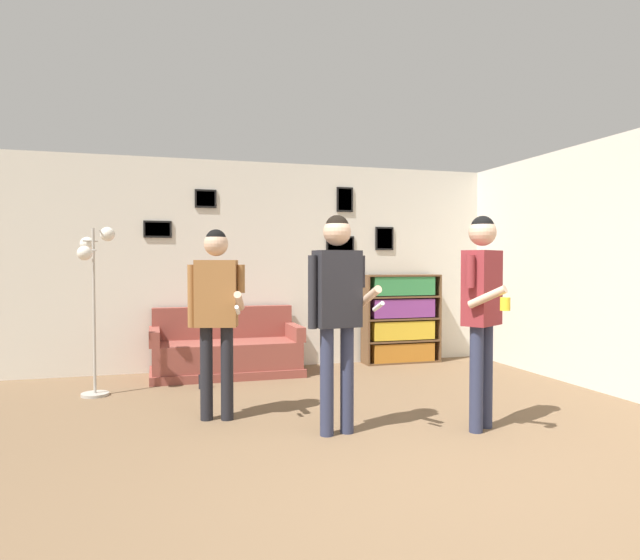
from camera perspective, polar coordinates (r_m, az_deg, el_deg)
name	(u,v)px	position (r m, az deg, el deg)	size (l,w,h in m)	color
ground_plane	(475,498)	(3.71, 15.23, -20.26)	(20.00, 20.00, 0.00)	brown
wall_back	(295,265)	(7.66, -2.56, 1.53)	(7.91, 0.08, 2.70)	silver
wall_right	(590,266)	(6.91, 25.40, 1.30)	(0.06, 6.88, 2.70)	silver
couch	(226,352)	(7.15, -9.36, -7.15)	(1.82, 0.80, 0.82)	brown
bookshelf	(401,319)	(7.96, 8.12, -3.87)	(1.08, 0.30, 1.22)	brown
floor_lamp	(94,277)	(6.33, -21.70, 0.29)	(0.36, 0.39, 1.75)	#ADA89E
person_player_foreground_left	(216,303)	(5.07, -10.33, -2.29)	(0.49, 0.53, 1.68)	black
person_player_foreground_center	(337,299)	(4.57, 1.73, -1.87)	(0.53, 0.45, 1.77)	#2D334C
person_watcher_holding_cup	(482,297)	(4.87, 15.92, -1.68)	(0.43, 0.58, 1.77)	#2D334C
bottle_on_floor	(202,381)	(6.47, -11.74, -9.85)	(0.07, 0.07, 0.22)	black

